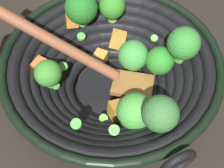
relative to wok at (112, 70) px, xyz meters
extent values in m
plane|color=#28231E|center=(0.00, 0.00, -0.07)|extent=(4.00, 4.00, 0.00)
cylinder|color=black|center=(0.00, 0.00, -0.06)|extent=(0.13, 0.13, 0.01)
torus|color=black|center=(0.00, 0.00, -0.05)|extent=(0.18, 0.18, 0.02)
torus|color=black|center=(0.00, 0.00, -0.04)|extent=(0.21, 0.21, 0.02)
torus|color=black|center=(0.00, 0.00, -0.03)|extent=(0.23, 0.23, 0.02)
torus|color=black|center=(0.00, 0.00, -0.01)|extent=(0.26, 0.26, 0.02)
torus|color=black|center=(0.00, 0.00, 0.00)|extent=(0.29, 0.29, 0.02)
torus|color=black|center=(0.00, 0.00, 0.01)|extent=(0.31, 0.31, 0.02)
torus|color=black|center=(0.00, 0.00, 0.02)|extent=(0.34, 0.34, 0.02)
torus|color=black|center=(0.00, 0.00, 0.03)|extent=(0.35, 0.35, 0.01)
torus|color=black|center=(-0.03, -0.19, 0.03)|extent=(0.05, 0.02, 0.05)
cylinder|color=#7A9F4E|center=(0.07, 0.09, 0.01)|extent=(0.02, 0.02, 0.02)
sphere|color=#368628|center=(0.07, 0.09, 0.04)|extent=(0.05, 0.05, 0.05)
cylinder|color=#72B04F|center=(0.02, 0.12, 0.01)|extent=(0.03, 0.03, 0.02)
sphere|color=#226F22|center=(0.02, 0.12, 0.04)|extent=(0.06, 0.06, 0.06)
cylinder|color=#72A443|center=(-0.10, 0.04, -0.01)|extent=(0.02, 0.02, 0.02)
sphere|color=#3F8A2E|center=(-0.10, 0.04, 0.02)|extent=(0.04, 0.04, 0.04)
cylinder|color=#74B151|center=(0.05, 0.01, -0.05)|extent=(0.02, 0.02, 0.02)
sphere|color=green|center=(0.05, 0.01, -0.01)|extent=(0.05, 0.05, 0.05)
cylinder|color=#6CB048|center=(0.08, -0.03, -0.03)|extent=(0.02, 0.02, 0.01)
sphere|color=#2D8829|center=(0.08, -0.03, 0.00)|extent=(0.05, 0.05, 0.05)
cylinder|color=#659B3B|center=(-0.01, -0.08, -0.03)|extent=(0.03, 0.03, 0.02)
sphere|color=green|center=(-0.01, -0.08, 0.00)|extent=(0.06, 0.06, 0.06)
cylinder|color=#69A141|center=(-0.01, -0.12, 0.01)|extent=(0.02, 0.02, 0.01)
sphere|color=#3A7439|center=(-0.01, -0.12, 0.04)|extent=(0.05, 0.05, 0.05)
cylinder|color=#5F9B3F|center=(0.11, -0.05, 0.01)|extent=(0.02, 0.02, 0.02)
sphere|color=#358A33|center=(0.11, -0.05, 0.04)|extent=(0.05, 0.05, 0.05)
cube|color=#C9802E|center=(-0.03, -0.06, -0.03)|extent=(0.04, 0.04, 0.04)
cube|color=orange|center=(0.00, 0.12, 0.02)|extent=(0.03, 0.03, 0.03)
cube|color=#DBB45E|center=(0.03, 0.13, 0.01)|extent=(0.03, 0.03, 0.03)
cube|color=gold|center=(0.06, 0.06, -0.02)|extent=(0.04, 0.04, 0.04)
cube|color=#C66B2D|center=(-0.09, 0.07, 0.00)|extent=(0.03, 0.03, 0.03)
cube|color=gold|center=(0.01, 0.06, -0.04)|extent=(0.03, 0.03, 0.02)
cylinder|color=#56B247|center=(-0.10, -0.06, 0.02)|extent=(0.02, 0.02, 0.01)
cylinder|color=#56B247|center=(-0.02, -0.08, -0.03)|extent=(0.01, 0.01, 0.00)
cylinder|color=#6BC651|center=(0.10, 0.01, 0.01)|extent=(0.02, 0.02, 0.01)
cylinder|color=#56B247|center=(-0.07, -0.10, 0.02)|extent=(0.02, 0.02, 0.01)
cylinder|color=#56B247|center=(-0.09, 0.03, -0.01)|extent=(0.02, 0.02, 0.00)
cylinder|color=#99D166|center=(0.01, 0.12, 0.01)|extent=(0.02, 0.02, 0.01)
cylinder|color=#56B247|center=(0.00, 0.10, 0.00)|extent=(0.02, 0.02, 0.01)
cylinder|color=#6BC651|center=(-0.05, -0.05, -0.04)|extent=(0.02, 0.02, 0.01)
cylinder|color=#56B247|center=(-0.06, 0.05, 0.00)|extent=(0.02, 0.02, 0.01)
cube|color=brown|center=(0.02, -0.03, -0.03)|extent=(0.08, 0.09, 0.01)
cylinder|color=brown|center=(-0.08, 0.08, 0.06)|extent=(0.18, 0.19, 0.16)
camera|label=1|loc=(-0.17, -0.25, 0.39)|focal=47.76mm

